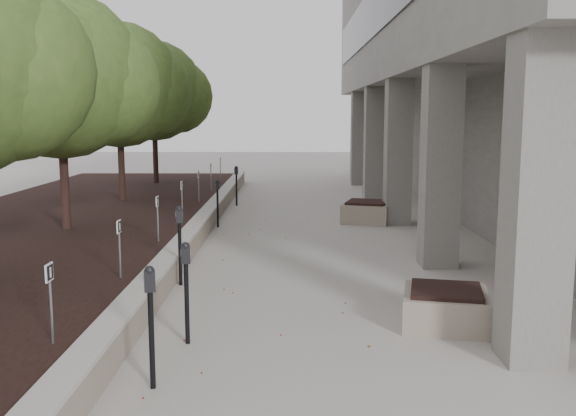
{
  "coord_description": "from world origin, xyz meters",
  "views": [
    {
      "loc": [
        0.42,
        -6.6,
        3.05
      ],
      "look_at": [
        0.38,
        6.24,
        1.15
      ],
      "focal_mm": 39.68,
      "sensor_mm": 36.0,
      "label": 1
    }
  ],
  "objects_px": {
    "crabapple_tree_4": "(119,112)",
    "parking_meter_4": "(218,203)",
    "parking_meter_1": "(187,293)",
    "parking_meter_2": "(151,328)",
    "planter_back": "(367,212)",
    "parking_meter_3": "(180,246)",
    "planter_front": "(446,307)",
    "parking_meter_5": "(236,186)",
    "crabapple_tree_3": "(61,111)",
    "crabapple_tree_5": "(154,112)"
  },
  "relations": [
    {
      "from": "parking_meter_4",
      "to": "parking_meter_5",
      "type": "bearing_deg",
      "value": 74.76
    },
    {
      "from": "planter_back",
      "to": "crabapple_tree_4",
      "type": "bearing_deg",
      "value": 166.95
    },
    {
      "from": "crabapple_tree_4",
      "to": "parking_meter_5",
      "type": "relative_size",
      "value": 4.06
    },
    {
      "from": "crabapple_tree_5",
      "to": "parking_meter_3",
      "type": "xyz_separation_m",
      "value": [
        3.25,
        -13.49,
        -2.4
      ]
    },
    {
      "from": "parking_meter_5",
      "to": "planter_front",
      "type": "height_order",
      "value": "parking_meter_5"
    },
    {
      "from": "crabapple_tree_4",
      "to": "planter_front",
      "type": "distance_m",
      "value": 13.35
    },
    {
      "from": "parking_meter_1",
      "to": "parking_meter_3",
      "type": "xyz_separation_m",
      "value": [
        -0.59,
        2.94,
        0.02
      ]
    },
    {
      "from": "planter_front",
      "to": "crabapple_tree_4",
      "type": "bearing_deg",
      "value": 125.0
    },
    {
      "from": "parking_meter_5",
      "to": "planter_back",
      "type": "xyz_separation_m",
      "value": [
        3.98,
        -3.24,
        -0.37
      ]
    },
    {
      "from": "parking_meter_3",
      "to": "planter_front",
      "type": "xyz_separation_m",
      "value": [
        4.23,
        -2.2,
        -0.44
      ]
    },
    {
      "from": "planter_back",
      "to": "parking_meter_5",
      "type": "bearing_deg",
      "value": 140.91
    },
    {
      "from": "parking_meter_3",
      "to": "planter_front",
      "type": "bearing_deg",
      "value": -46.69
    },
    {
      "from": "parking_meter_2",
      "to": "planter_front",
      "type": "relative_size",
      "value": 1.18
    },
    {
      "from": "parking_meter_4",
      "to": "parking_meter_1",
      "type": "bearing_deg",
      "value": -99.01
    },
    {
      "from": "parking_meter_3",
      "to": "parking_meter_5",
      "type": "bearing_deg",
      "value": 69.79
    },
    {
      "from": "crabapple_tree_4",
      "to": "planter_back",
      "type": "relative_size",
      "value": 4.21
    },
    {
      "from": "parking_meter_3",
      "to": "planter_back",
      "type": "xyz_separation_m",
      "value": [
        4.15,
        6.77,
        -0.42
      ]
    },
    {
      "from": "parking_meter_3",
      "to": "planter_front",
      "type": "distance_m",
      "value": 4.79
    },
    {
      "from": "crabapple_tree_3",
      "to": "parking_meter_5",
      "type": "height_order",
      "value": "crabapple_tree_3"
    },
    {
      "from": "parking_meter_4",
      "to": "crabapple_tree_5",
      "type": "bearing_deg",
      "value": 100.44
    },
    {
      "from": "crabapple_tree_3",
      "to": "parking_meter_2",
      "type": "xyz_separation_m",
      "value": [
        3.68,
        -7.83,
        -2.41
      ]
    },
    {
      "from": "parking_meter_3",
      "to": "parking_meter_5",
      "type": "xyz_separation_m",
      "value": [
        0.17,
        10.01,
        -0.05
      ]
    },
    {
      "from": "parking_meter_1",
      "to": "parking_meter_2",
      "type": "relative_size",
      "value": 0.98
    },
    {
      "from": "parking_meter_4",
      "to": "planter_back",
      "type": "height_order",
      "value": "parking_meter_4"
    },
    {
      "from": "crabapple_tree_5",
      "to": "planter_back",
      "type": "bearing_deg",
      "value": -42.21
    },
    {
      "from": "crabapple_tree_4",
      "to": "planter_back",
      "type": "xyz_separation_m",
      "value": [
        7.4,
        -1.72,
        -2.82
      ]
    },
    {
      "from": "parking_meter_2",
      "to": "parking_meter_1",
      "type": "bearing_deg",
      "value": 68.16
    },
    {
      "from": "parking_meter_2",
      "to": "planter_front",
      "type": "bearing_deg",
      "value": 14.32
    },
    {
      "from": "parking_meter_2",
      "to": "planter_back",
      "type": "relative_size",
      "value": 1.09
    },
    {
      "from": "parking_meter_1",
      "to": "parking_meter_2",
      "type": "height_order",
      "value": "parking_meter_2"
    },
    {
      "from": "parking_meter_4",
      "to": "planter_back",
      "type": "distance_m",
      "value": 4.25
    },
    {
      "from": "parking_meter_3",
      "to": "parking_meter_5",
      "type": "relative_size",
      "value": 1.07
    },
    {
      "from": "parking_meter_2",
      "to": "planter_back",
      "type": "height_order",
      "value": "parking_meter_2"
    },
    {
      "from": "planter_back",
      "to": "crabapple_tree_3",
      "type": "bearing_deg",
      "value": -156.08
    },
    {
      "from": "parking_meter_5",
      "to": "planter_back",
      "type": "distance_m",
      "value": 5.15
    },
    {
      "from": "crabapple_tree_4",
      "to": "planter_back",
      "type": "distance_m",
      "value": 8.11
    },
    {
      "from": "crabapple_tree_3",
      "to": "parking_meter_1",
      "type": "bearing_deg",
      "value": -59.11
    },
    {
      "from": "crabapple_tree_4",
      "to": "parking_meter_5",
      "type": "height_order",
      "value": "crabapple_tree_4"
    },
    {
      "from": "crabapple_tree_5",
      "to": "planter_front",
      "type": "bearing_deg",
      "value": -64.5
    },
    {
      "from": "parking_meter_5",
      "to": "parking_meter_4",
      "type": "bearing_deg",
      "value": -77.48
    },
    {
      "from": "crabapple_tree_4",
      "to": "planter_back",
      "type": "height_order",
      "value": "crabapple_tree_4"
    },
    {
      "from": "planter_front",
      "to": "crabapple_tree_5",
      "type": "bearing_deg",
      "value": 115.5
    },
    {
      "from": "parking_meter_3",
      "to": "crabapple_tree_4",
      "type": "bearing_deg",
      "value": 91.72
    },
    {
      "from": "parking_meter_1",
      "to": "parking_meter_4",
      "type": "relative_size",
      "value": 1.07
    },
    {
      "from": "crabapple_tree_4",
      "to": "parking_meter_4",
      "type": "height_order",
      "value": "crabapple_tree_4"
    },
    {
      "from": "parking_meter_1",
      "to": "planter_back",
      "type": "height_order",
      "value": "parking_meter_1"
    },
    {
      "from": "parking_meter_5",
      "to": "crabapple_tree_4",
      "type": "bearing_deg",
      "value": -141.13
    },
    {
      "from": "parking_meter_1",
      "to": "parking_meter_3",
      "type": "relative_size",
      "value": 0.97
    },
    {
      "from": "parking_meter_1",
      "to": "planter_back",
      "type": "bearing_deg",
      "value": 59.37
    },
    {
      "from": "crabapple_tree_4",
      "to": "parking_meter_3",
      "type": "height_order",
      "value": "crabapple_tree_4"
    }
  ]
}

